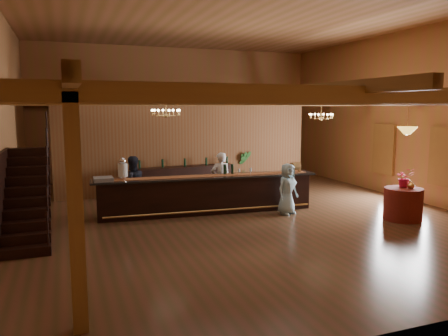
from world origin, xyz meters
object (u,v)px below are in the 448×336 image
object	(u,v)px
tasting_bar	(207,194)
round_table	(403,204)
pendant_lamp	(407,131)
raffle_drum	(296,167)
bartender	(221,179)
floor_plant	(242,170)
staff_second	(132,184)
beverage_dispenser	(123,169)
chandelier_right	(321,116)
chandelier_left	(166,112)
backbar_shelf	(185,180)
guest	(287,189)

from	to	relation	value
tasting_bar	round_table	world-z (taller)	tasting_bar
round_table	pendant_lamp	world-z (taller)	pendant_lamp
raffle_drum	bartender	bearing A→B (deg)	156.20
floor_plant	staff_second	bearing A→B (deg)	-150.79
beverage_dispenser	chandelier_right	world-z (taller)	chandelier_right
bartender	chandelier_left	bearing A→B (deg)	16.73
chandelier_left	chandelier_right	size ratio (longest dim) A/B	1.00
staff_second	floor_plant	xyz separation A→B (m)	(4.44, 2.48, -0.12)
chandelier_right	backbar_shelf	bearing A→B (deg)	158.84
beverage_dispenser	pendant_lamp	world-z (taller)	pendant_lamp
raffle_drum	bartender	xyz separation A→B (m)	(-2.07, 0.91, -0.41)
backbar_shelf	pendant_lamp	world-z (taller)	pendant_lamp
pendant_lamp	tasting_bar	bearing A→B (deg)	151.39
tasting_bar	staff_second	distance (m)	2.17
tasting_bar	round_table	distance (m)	5.35
beverage_dispenser	guest	distance (m)	4.60
beverage_dispenser	chandelier_left	size ratio (longest dim) A/B	0.75
backbar_shelf	pendant_lamp	xyz separation A→B (m)	(4.60, -5.36, 1.91)
tasting_bar	floor_plant	bearing A→B (deg)	57.16
chandelier_left	guest	world-z (taller)	chandelier_left
backbar_shelf	staff_second	xyz separation A→B (m)	(-2.10, -2.01, 0.32)
raffle_drum	guest	xyz separation A→B (m)	(-0.63, -0.68, -0.52)
beverage_dispenser	raffle_drum	size ratio (longest dim) A/B	1.76
chandelier_left	bartender	xyz separation A→B (m)	(1.74, 0.35, -2.04)
chandelier_left	pendant_lamp	size ratio (longest dim) A/B	0.89
bartender	tasting_bar	bearing A→B (deg)	51.62
pendant_lamp	guest	distance (m)	3.51
beverage_dispenser	floor_plant	world-z (taller)	beverage_dispenser
beverage_dispenser	raffle_drum	world-z (taller)	beverage_dispenser
staff_second	tasting_bar	bearing A→B (deg)	147.70
chandelier_right	guest	bearing A→B (deg)	-138.83
bartender	beverage_dispenser	bearing A→B (deg)	14.24
guest	beverage_dispenser	bearing A→B (deg)	145.91
chandelier_right	round_table	bearing A→B (deg)	-85.63
tasting_bar	backbar_shelf	world-z (taller)	tasting_bar
tasting_bar	backbar_shelf	xyz separation A→B (m)	(0.09, 2.80, -0.05)
round_table	guest	world-z (taller)	guest
bartender	round_table	bearing A→B (deg)	146.58
backbar_shelf	floor_plant	size ratio (longest dim) A/B	2.52
chandelier_left	pendant_lamp	xyz separation A→B (m)	(5.79, -2.89, -0.47)
backbar_shelf	round_table	distance (m)	7.06
guest	staff_second	bearing A→B (deg)	137.63
bartender	floor_plant	xyz separation A→B (m)	(1.79, 2.59, -0.13)
round_table	raffle_drum	bearing A→B (deg)	130.39
backbar_shelf	floor_plant	distance (m)	2.40
backbar_shelf	guest	distance (m)	4.22
chandelier_right	floor_plant	world-z (taller)	chandelier_right
raffle_drum	floor_plant	xyz separation A→B (m)	(-0.28, 3.50, -0.55)
beverage_dispenser	backbar_shelf	size ratio (longest dim) A/B	0.17
chandelier_left	staff_second	size ratio (longest dim) A/B	0.49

